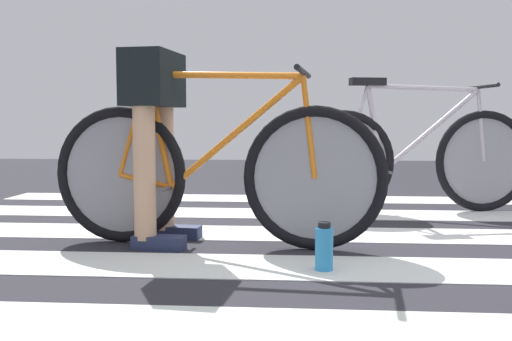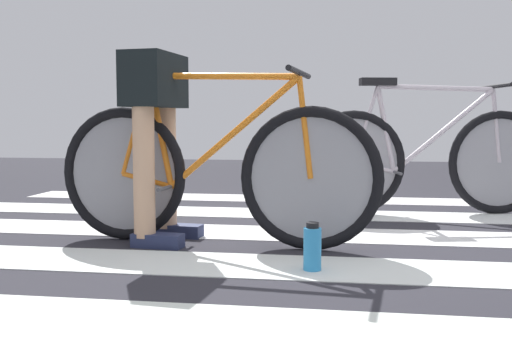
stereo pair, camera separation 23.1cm
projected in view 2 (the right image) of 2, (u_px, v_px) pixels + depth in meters
The scene contains 6 objects.
ground at pixel (346, 259), 2.75m from camera, with size 18.00×14.00×0.02m.
crosswalk_markings at pixel (342, 251), 2.88m from camera, with size 5.43×4.26×0.00m.
bicycle_1_of_2 at pixel (212, 171), 3.01m from camera, with size 1.73×0.52×0.93m.
cyclist_1_of_2 at pixel (156, 121), 3.07m from camera, with size 0.35×0.43×0.99m.
bicycle_2_of_2 at pixel (426, 159), 3.99m from camera, with size 1.71×0.57×0.93m.
water_bottle at pixel (312, 248), 2.49m from camera, with size 0.08×0.08×0.21m.
Camera 2 is at (-0.02, -2.74, 0.65)m, focal length 40.94 mm.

